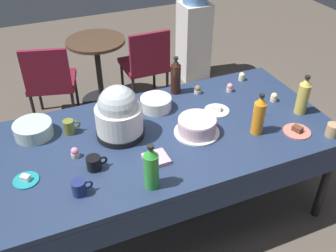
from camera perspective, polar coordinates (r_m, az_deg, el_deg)
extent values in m
plane|color=brown|center=(3.03, 0.00, -12.38)|extent=(9.00, 9.00, 0.00)
cube|color=navy|center=(2.54, 0.00, -1.28)|extent=(2.20, 1.10, 0.04)
cylinder|color=black|center=(2.97, 22.37, -7.40)|extent=(0.06, 0.06, 0.71)
cylinder|color=black|center=(3.02, -21.94, -6.47)|extent=(0.06, 0.06, 0.71)
cylinder|color=black|center=(3.52, 12.44, 1.98)|extent=(0.06, 0.06, 0.71)
cube|color=navy|center=(2.25, 5.52, -11.25)|extent=(2.20, 0.01, 0.18)
cube|color=navy|center=(3.02, -4.03, 2.77)|extent=(2.20, 0.01, 0.18)
cylinder|color=silver|center=(2.52, 4.28, -0.92)|extent=(0.30, 0.30, 0.01)
cylinder|color=beige|center=(2.49, 4.33, 0.05)|extent=(0.25, 0.25, 0.09)
cylinder|color=silver|center=(2.47, 4.38, 0.99)|extent=(0.25, 0.25, 0.01)
cylinder|color=black|center=(2.51, -7.08, -0.92)|extent=(0.31, 0.31, 0.04)
cylinder|color=white|center=(2.45, -7.25, 1.06)|extent=(0.30, 0.30, 0.17)
sphere|color=#B2BCC1|center=(2.40, -7.43, 3.09)|extent=(0.26, 0.26, 0.26)
cylinder|color=#B2C6BC|center=(2.62, -19.39, -0.49)|extent=(0.25, 0.25, 0.09)
cylinder|color=silver|center=(2.74, -1.81, 3.39)|extent=(0.22, 0.22, 0.09)
cylinder|color=white|center=(2.76, 7.26, 2.30)|extent=(0.18, 0.18, 0.01)
cube|color=white|center=(2.74, 7.29, 2.65)|extent=(0.08, 0.08, 0.03)
cylinder|color=#E07266|center=(2.67, 18.59, -0.77)|extent=(0.18, 0.18, 0.01)
cube|color=brown|center=(2.65, 18.68, -0.39)|extent=(0.06, 0.07, 0.04)
cylinder|color=teal|center=(2.31, -20.34, -7.57)|extent=(0.14, 0.14, 0.01)
cube|color=white|center=(2.30, -20.43, -7.22)|extent=(0.06, 0.06, 0.03)
cylinder|color=beige|center=(3.18, 10.87, 6.96)|extent=(0.05, 0.05, 0.03)
sphere|color=beige|center=(3.16, 10.93, 7.42)|extent=(0.05, 0.05, 0.05)
cylinder|color=beige|center=(3.00, 9.13, 5.38)|extent=(0.05, 0.05, 0.03)
sphere|color=pink|center=(2.99, 9.19, 5.85)|extent=(0.05, 0.05, 0.05)
cylinder|color=beige|center=(2.76, 13.37, 1.94)|extent=(0.05, 0.05, 0.03)
sphere|color=pink|center=(2.75, 13.45, 2.43)|extent=(0.05, 0.05, 0.05)
cylinder|color=beige|center=(2.95, 4.40, 5.12)|extent=(0.05, 0.05, 0.03)
sphere|color=brown|center=(2.93, 4.43, 5.60)|extent=(0.05, 0.05, 0.05)
cylinder|color=beige|center=(2.95, 15.42, 3.86)|extent=(0.05, 0.05, 0.03)
sphere|color=beige|center=(2.93, 15.51, 4.33)|extent=(0.05, 0.05, 0.05)
cylinder|color=beige|center=(2.39, -13.60, -4.18)|extent=(0.05, 0.05, 0.03)
sphere|color=pink|center=(2.37, -13.70, -3.65)|extent=(0.05, 0.05, 0.05)
cylinder|color=green|center=(2.08, -2.49, -6.70)|extent=(0.08, 0.08, 0.22)
cone|color=green|center=(1.99, -2.59, -3.86)|extent=(0.07, 0.07, 0.05)
cylinder|color=black|center=(1.97, -2.61, -3.10)|extent=(0.04, 0.04, 0.02)
cylinder|color=gold|center=(2.82, 19.36, 3.83)|extent=(0.08, 0.08, 0.22)
cone|color=gold|center=(2.76, 19.91, 6.23)|extent=(0.07, 0.07, 0.05)
cylinder|color=black|center=(2.74, 20.05, 6.84)|extent=(0.04, 0.04, 0.02)
cylinder|color=#33190F|center=(2.90, 1.15, 6.95)|extent=(0.08, 0.08, 0.23)
cone|color=#33190F|center=(2.84, 1.18, 9.41)|extent=(0.07, 0.07, 0.05)
cylinder|color=black|center=(2.82, 1.19, 10.03)|extent=(0.03, 0.03, 0.02)
cylinder|color=orange|center=(2.53, 13.27, 1.14)|extent=(0.08, 0.08, 0.22)
cone|color=orange|center=(2.46, 13.70, 3.77)|extent=(0.07, 0.07, 0.05)
cylinder|color=black|center=(2.44, 13.81, 4.44)|extent=(0.04, 0.04, 0.02)
cylinder|color=olive|center=(2.58, -14.51, -0.13)|extent=(0.07, 0.07, 0.10)
torus|color=olive|center=(2.58, -13.51, 0.19)|extent=(0.06, 0.01, 0.06)
cylinder|color=black|center=(2.26, -10.97, -5.45)|extent=(0.09, 0.09, 0.08)
torus|color=black|center=(2.27, -9.64, -5.04)|extent=(0.05, 0.01, 0.05)
cylinder|color=navy|center=(2.13, -13.11, -8.94)|extent=(0.08, 0.08, 0.09)
torus|color=navy|center=(2.13, -11.80, -8.53)|extent=(0.06, 0.01, 0.06)
cylinder|color=tan|center=(2.69, 23.25, -0.56)|extent=(0.08, 0.08, 0.09)
cube|color=pink|center=(2.30, -1.77, -4.87)|extent=(0.14, 0.14, 0.02)
cube|color=maroon|center=(3.94, -16.82, 6.33)|extent=(0.54, 0.54, 0.05)
cube|color=maroon|center=(3.66, -17.72, 7.87)|extent=(0.41, 0.14, 0.40)
cylinder|color=black|center=(4.19, -13.49, 5.16)|extent=(0.04, 0.04, 0.40)
cylinder|color=black|center=(4.24, -18.59, 4.66)|extent=(0.04, 0.04, 0.40)
cylinder|color=black|center=(3.86, -13.75, 2.34)|extent=(0.04, 0.04, 0.40)
cylinder|color=black|center=(3.93, -19.25, 1.83)|extent=(0.04, 0.04, 0.40)
cube|color=maroon|center=(4.11, -3.64, 9.09)|extent=(0.45, 0.45, 0.05)
cube|color=maroon|center=(3.84, -2.70, 10.88)|extent=(0.42, 0.05, 0.40)
cylinder|color=black|center=(4.43, -2.09, 7.94)|extent=(0.03, 0.03, 0.40)
cylinder|color=black|center=(4.32, -6.80, 6.95)|extent=(0.03, 0.03, 0.40)
cylinder|color=black|center=(4.12, -0.10, 5.70)|extent=(0.03, 0.03, 0.40)
cylinder|color=black|center=(4.00, -5.11, 4.59)|extent=(0.03, 0.03, 0.40)
cylinder|color=#473323|center=(4.02, -10.73, 12.30)|extent=(0.60, 0.60, 0.03)
cylinder|color=black|center=(4.16, -10.20, 7.88)|extent=(0.06, 0.06, 0.67)
cylinder|color=black|center=(4.33, -9.73, 3.84)|extent=(0.44, 0.44, 0.02)
cube|color=silver|center=(4.60, 3.82, 12.44)|extent=(0.32, 0.32, 0.90)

